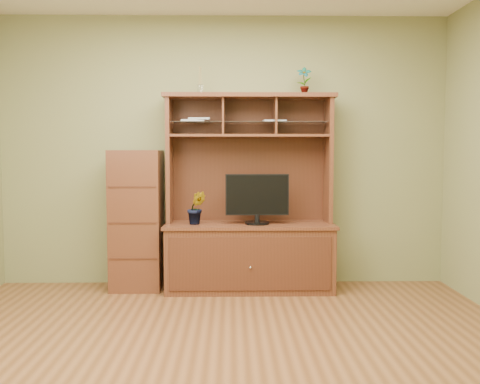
{
  "coord_description": "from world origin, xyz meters",
  "views": [
    {
      "loc": [
        0.07,
        -3.44,
        1.34
      ],
      "look_at": [
        0.15,
        1.2,
        0.99
      ],
      "focal_mm": 40.0,
      "sensor_mm": 36.0,
      "label": 1
    }
  ],
  "objects": [
    {
      "name": "room",
      "position": [
        0.0,
        0.0,
        1.35
      ],
      "size": [
        4.54,
        4.04,
        2.74
      ],
      "color": "brown",
      "rests_on": "ground"
    },
    {
      "name": "media_hutch",
      "position": [
        0.25,
        1.73,
        0.52
      ],
      "size": [
        1.66,
        0.61,
        1.9
      ],
      "color": "#401E12",
      "rests_on": "room"
    },
    {
      "name": "monitor",
      "position": [
        0.32,
        1.65,
        0.9
      ],
      "size": [
        0.61,
        0.23,
        0.48
      ],
      "rotation": [
        0.0,
        0.0,
        0.01
      ],
      "color": "black",
      "rests_on": "media_hutch"
    },
    {
      "name": "orchid_plant",
      "position": [
        -0.26,
        1.65,
        0.81
      ],
      "size": [
        0.18,
        0.15,
        0.32
      ],
      "primitive_type": "imported",
      "rotation": [
        0.0,
        0.0,
        0.06
      ],
      "color": "#325A1F",
      "rests_on": "media_hutch"
    },
    {
      "name": "top_plant",
      "position": [
        0.78,
        1.8,
        2.04
      ],
      "size": [
        0.15,
        0.12,
        0.27
      ],
      "primitive_type": "imported",
      "rotation": [
        0.0,
        0.0,
        -0.14
      ],
      "color": "#396423",
      "rests_on": "media_hutch"
    },
    {
      "name": "reed_diffuser",
      "position": [
        -0.22,
        1.8,
        2.0
      ],
      "size": [
        0.05,
        0.05,
        0.27
      ],
      "color": "silver",
      "rests_on": "media_hutch"
    },
    {
      "name": "magazines",
      "position": [
        -0.02,
        1.8,
        1.65
      ],
      "size": [
        1.04,
        0.2,
        0.04
      ],
      "color": "#AFAFB4",
      "rests_on": "media_hutch"
    },
    {
      "name": "side_cabinet",
      "position": [
        -0.85,
        1.76,
        0.68
      ],
      "size": [
        0.49,
        0.44,
        1.36
      ],
      "color": "#401E12",
      "rests_on": "room"
    }
  ]
}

